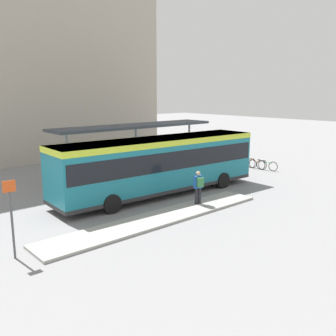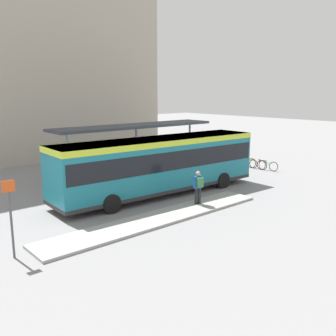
{
  "view_description": "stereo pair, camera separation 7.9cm",
  "coord_description": "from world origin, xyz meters",
  "px_view_note": "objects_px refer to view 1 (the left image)",
  "views": [
    {
      "loc": [
        -13.3,
        -15.7,
        5.73
      ],
      "look_at": [
        0.62,
        0.0,
        1.44
      ],
      "focal_mm": 40.0,
      "sensor_mm": 36.0,
      "label": 1
    },
    {
      "loc": [
        -13.24,
        -15.75,
        5.73
      ],
      "look_at": [
        0.62,
        0.0,
        1.44
      ],
      "focal_mm": 40.0,
      "sensor_mm": 36.0,
      "label": 2
    }
  ],
  "objects_px": {
    "city_bus": "(160,162)",
    "platform_sign": "(12,216)",
    "bicycle_black": "(248,163)",
    "pedestrian_waiting": "(199,185)",
    "bicycle_orange": "(257,164)",
    "bicycle_green": "(267,165)",
    "potted_planter_near_shelter": "(100,177)"
  },
  "relations": [
    {
      "from": "potted_planter_near_shelter",
      "to": "platform_sign",
      "type": "height_order",
      "value": "platform_sign"
    },
    {
      "from": "bicycle_green",
      "to": "city_bus",
      "type": "bearing_deg",
      "value": -100.37
    },
    {
      "from": "pedestrian_waiting",
      "to": "potted_planter_near_shelter",
      "type": "xyz_separation_m",
      "value": [
        -1.66,
        6.72,
        -0.48
      ]
    },
    {
      "from": "city_bus",
      "to": "bicycle_black",
      "type": "height_order",
      "value": "city_bus"
    },
    {
      "from": "bicycle_orange",
      "to": "platform_sign",
      "type": "bearing_deg",
      "value": 101.04
    },
    {
      "from": "bicycle_black",
      "to": "platform_sign",
      "type": "bearing_deg",
      "value": -77.66
    },
    {
      "from": "bicycle_orange",
      "to": "bicycle_black",
      "type": "relative_size",
      "value": 1.06
    },
    {
      "from": "bicycle_black",
      "to": "platform_sign",
      "type": "height_order",
      "value": "platform_sign"
    },
    {
      "from": "potted_planter_near_shelter",
      "to": "platform_sign",
      "type": "distance_m",
      "value": 10.11
    },
    {
      "from": "city_bus",
      "to": "pedestrian_waiting",
      "type": "xyz_separation_m",
      "value": [
        -0.02,
        -3.04,
        -0.78
      ]
    },
    {
      "from": "bicycle_green",
      "to": "bicycle_black",
      "type": "bearing_deg",
      "value": 174.66
    },
    {
      "from": "bicycle_orange",
      "to": "pedestrian_waiting",
      "type": "bearing_deg",
      "value": 110.26
    },
    {
      "from": "city_bus",
      "to": "pedestrian_waiting",
      "type": "height_order",
      "value": "city_bus"
    },
    {
      "from": "bicycle_green",
      "to": "platform_sign",
      "type": "xyz_separation_m",
      "value": [
        -19.46,
        -2.77,
        1.2
      ]
    },
    {
      "from": "city_bus",
      "to": "platform_sign",
      "type": "bearing_deg",
      "value": -159.38
    },
    {
      "from": "pedestrian_waiting",
      "to": "city_bus",
      "type": "bearing_deg",
      "value": 16.27
    },
    {
      "from": "pedestrian_waiting",
      "to": "bicycle_orange",
      "type": "height_order",
      "value": "pedestrian_waiting"
    },
    {
      "from": "bicycle_black",
      "to": "potted_planter_near_shelter",
      "type": "height_order",
      "value": "potted_planter_near_shelter"
    },
    {
      "from": "bicycle_black",
      "to": "potted_planter_near_shelter",
      "type": "distance_m",
      "value": 12.03
    },
    {
      "from": "pedestrian_waiting",
      "to": "potted_planter_near_shelter",
      "type": "bearing_deg",
      "value": 30.52
    },
    {
      "from": "bicycle_green",
      "to": "potted_planter_near_shelter",
      "type": "relative_size",
      "value": 1.4
    },
    {
      "from": "city_bus",
      "to": "platform_sign",
      "type": "xyz_separation_m",
      "value": [
        -9.21,
        -2.99,
        -0.32
      ]
    },
    {
      "from": "pedestrian_waiting",
      "to": "bicycle_orange",
      "type": "bearing_deg",
      "value": -53.63
    },
    {
      "from": "bicycle_green",
      "to": "potted_planter_near_shelter",
      "type": "height_order",
      "value": "potted_planter_near_shelter"
    },
    {
      "from": "pedestrian_waiting",
      "to": "bicycle_black",
      "type": "bearing_deg",
      "value": -49.61
    },
    {
      "from": "bicycle_green",
      "to": "bicycle_black",
      "type": "xyz_separation_m",
      "value": [
        -0.11,
        1.65,
        -0.01
      ]
    },
    {
      "from": "city_bus",
      "to": "bicycle_black",
      "type": "relative_size",
      "value": 7.64
    },
    {
      "from": "bicycle_orange",
      "to": "platform_sign",
      "type": "xyz_separation_m",
      "value": [
        -19.35,
        -3.59,
        1.18
      ]
    },
    {
      "from": "pedestrian_waiting",
      "to": "potted_planter_near_shelter",
      "type": "distance_m",
      "value": 6.94
    },
    {
      "from": "bicycle_black",
      "to": "bicycle_orange",
      "type": "bearing_deg",
      "value": -0.08
    },
    {
      "from": "bicycle_black",
      "to": "potted_planter_near_shelter",
      "type": "xyz_separation_m",
      "value": [
        -11.81,
        2.25,
        0.26
      ]
    },
    {
      "from": "pedestrian_waiting",
      "to": "platform_sign",
      "type": "bearing_deg",
      "value": 106.31
    }
  ]
}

